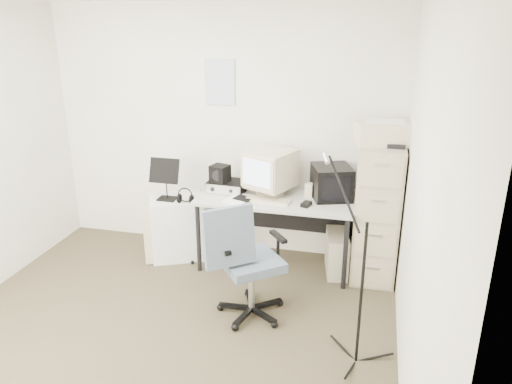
% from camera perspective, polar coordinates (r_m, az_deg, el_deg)
% --- Properties ---
extents(floor, '(3.60, 3.60, 0.01)m').
position_cam_1_polar(floor, '(4.10, -11.14, -16.55)').
color(floor, '#362F1E').
rests_on(floor, ground).
extents(wall_back, '(3.60, 0.02, 2.50)m').
position_cam_1_polar(wall_back, '(5.12, -3.75, 6.86)').
color(wall_back, white).
rests_on(wall_back, ground).
extents(wall_right, '(0.02, 3.60, 2.50)m').
position_cam_1_polar(wall_right, '(3.19, 18.09, -2.49)').
color(wall_right, white).
rests_on(wall_right, ground).
extents(wall_calendar, '(0.30, 0.02, 0.44)m').
position_cam_1_polar(wall_calendar, '(5.02, -4.14, 12.40)').
color(wall_calendar, white).
rests_on(wall_calendar, wall_back).
extents(filing_cabinet, '(0.40, 0.60, 1.30)m').
position_cam_1_polar(filing_cabinet, '(4.77, 13.67, -2.27)').
color(filing_cabinet, tan).
rests_on(filing_cabinet, floor).
extents(printer, '(0.56, 0.45, 0.19)m').
position_cam_1_polar(printer, '(4.57, 14.44, 6.52)').
color(printer, '#B4AEA1').
rests_on(printer, filing_cabinet).
extents(desk, '(1.50, 0.70, 0.73)m').
position_cam_1_polar(desk, '(4.93, 2.29, -4.52)').
color(desk, '#B9B8AF').
rests_on(desk, floor).
extents(crt_monitor, '(0.53, 0.54, 0.44)m').
position_cam_1_polar(crt_monitor, '(4.79, 1.66, 2.22)').
color(crt_monitor, '#B4AEA1').
rests_on(crt_monitor, desk).
extents(crt_tv, '(0.44, 0.46, 0.31)m').
position_cam_1_polar(crt_tv, '(4.77, 8.61, 1.12)').
color(crt_tv, black).
rests_on(crt_tv, desk).
extents(desk_speaker, '(0.08, 0.08, 0.13)m').
position_cam_1_polar(desk_speaker, '(4.80, 6.09, 0.22)').
color(desk_speaker, '#C2B697').
rests_on(desk_speaker, desk).
extents(keyboard, '(0.45, 0.20, 0.02)m').
position_cam_1_polar(keyboard, '(4.67, 1.30, -0.94)').
color(keyboard, '#B4AEA1').
rests_on(keyboard, desk).
extents(mouse, '(0.10, 0.13, 0.03)m').
position_cam_1_polar(mouse, '(4.58, 5.76, -1.39)').
color(mouse, black).
rests_on(mouse, desk).
extents(radio_receiver, '(0.38, 0.28, 0.10)m').
position_cam_1_polar(radio_receiver, '(4.94, -3.28, 0.71)').
color(radio_receiver, black).
rests_on(radio_receiver, desk).
extents(radio_speaker, '(0.20, 0.19, 0.16)m').
position_cam_1_polar(radio_speaker, '(4.88, -4.14, 2.13)').
color(radio_speaker, black).
rests_on(radio_speaker, radio_receiver).
extents(papers, '(0.27, 0.32, 0.02)m').
position_cam_1_polar(papers, '(4.71, -1.95, -0.83)').
color(papers, white).
rests_on(papers, desk).
extents(pc_tower, '(0.26, 0.46, 0.41)m').
position_cam_1_polar(pc_tower, '(4.93, 9.22, -6.90)').
color(pc_tower, '#B4AEA1').
rests_on(pc_tower, floor).
extents(office_chair, '(0.82, 0.82, 1.01)m').
position_cam_1_polar(office_chair, '(4.09, -0.53, -7.83)').
color(office_chair, '#465669').
rests_on(office_chair, floor).
extents(side_cart, '(0.64, 0.59, 0.64)m').
position_cam_1_polar(side_cart, '(5.20, -8.97, -3.94)').
color(side_cart, silver).
rests_on(side_cart, floor).
extents(music_stand, '(0.31, 0.19, 0.44)m').
position_cam_1_polar(music_stand, '(4.97, -10.24, 1.52)').
color(music_stand, black).
rests_on(music_stand, side_cart).
extents(headphones, '(0.20, 0.20, 0.03)m').
position_cam_1_polar(headphones, '(4.90, -8.08, -0.68)').
color(headphones, black).
rests_on(headphones, side_cart).
extents(mic_stand, '(0.03, 0.03, 1.44)m').
position_cam_1_polar(mic_stand, '(3.53, 12.14, -9.11)').
color(mic_stand, black).
rests_on(mic_stand, floor).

